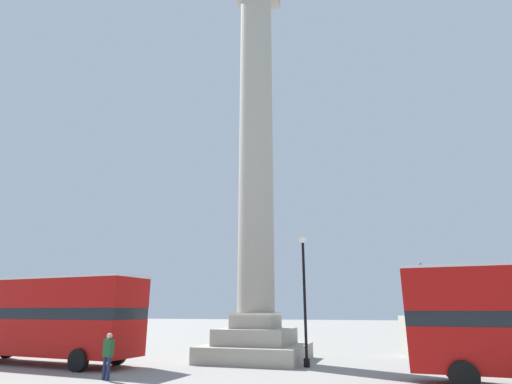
# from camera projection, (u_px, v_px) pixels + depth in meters

# --- Properties ---
(ground_plane) EXTENTS (200.00, 200.00, 0.00)m
(ground_plane) POSITION_uv_depth(u_px,v_px,m) (256.00, 361.00, 21.86)
(ground_plane) COLOR gray
(monument_column) EXTENTS (5.41, 5.41, 26.06)m
(monument_column) POSITION_uv_depth(u_px,v_px,m) (256.00, 179.00, 24.85)
(monument_column) COLOR #A39E8E
(monument_column) RESTS_ON ground_plane
(bus_b) EXTENTS (11.65, 3.59, 4.35)m
(bus_b) POSITION_uv_depth(u_px,v_px,m) (44.00, 316.00, 21.22)
(bus_b) COLOR #A80F0C
(bus_b) RESTS_ON ground_plane
(equestrian_statue) EXTENTS (3.22, 2.56, 5.57)m
(equestrian_statue) POSITION_uv_depth(u_px,v_px,m) (427.00, 327.00, 24.36)
(equestrian_statue) COLOR #A39E8E
(equestrian_statue) RESTS_ON ground_plane
(street_lamp) EXTENTS (0.46, 0.46, 6.56)m
(street_lamp) POSITION_uv_depth(u_px,v_px,m) (304.00, 285.00, 20.58)
(street_lamp) COLOR black
(street_lamp) RESTS_ON ground_plane
(pedestrian_near_lamp) EXTENTS (0.50, 0.30, 1.78)m
(pedestrian_near_lamp) POSITION_uv_depth(u_px,v_px,m) (108.00, 353.00, 16.12)
(pedestrian_near_lamp) COLOR #192347
(pedestrian_near_lamp) RESTS_ON ground_plane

